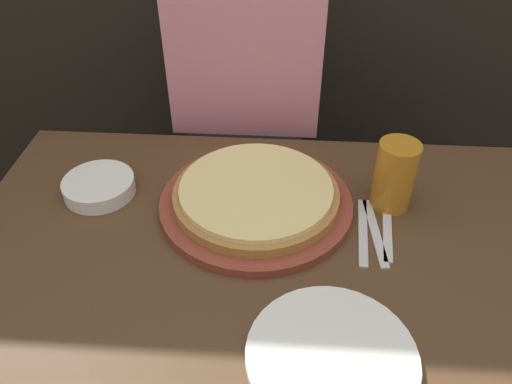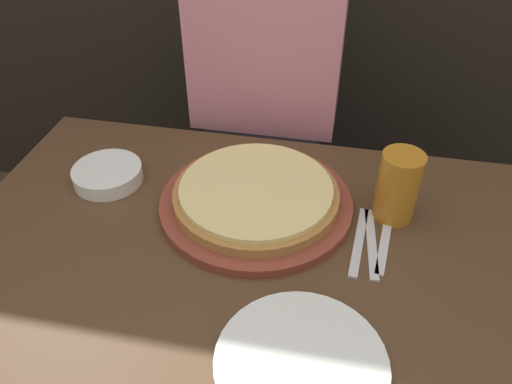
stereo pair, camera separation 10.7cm
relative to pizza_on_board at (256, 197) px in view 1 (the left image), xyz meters
The scene contains 9 objects.
dining_table 0.41m from the pizza_on_board, 62.64° to the right, with size 1.33×0.80×0.71m.
pizza_on_board is the anchor object (origin of this frame).
beer_glass 0.30m from the pizza_on_board, ahead, with size 0.09×0.09×0.15m.
dinner_plate 0.40m from the pizza_on_board, 68.54° to the right, with size 0.28×0.28×0.02m.
side_bowl 0.36m from the pizza_on_board, behind, with size 0.16×0.16×0.04m.
fork 0.24m from the pizza_on_board, 16.95° to the right, with size 0.03×0.20×0.00m.
dinner_knife 0.26m from the pizza_on_board, 15.34° to the right, with size 0.03×0.20×0.00m.
spoon 0.28m from the pizza_on_board, 14.01° to the right, with size 0.04×0.17×0.00m.
diner_person 0.43m from the pizza_on_board, 97.30° to the left, with size 0.39×0.21×1.32m.
Camera 1 is at (-0.01, -0.70, 1.42)m, focal length 35.00 mm.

